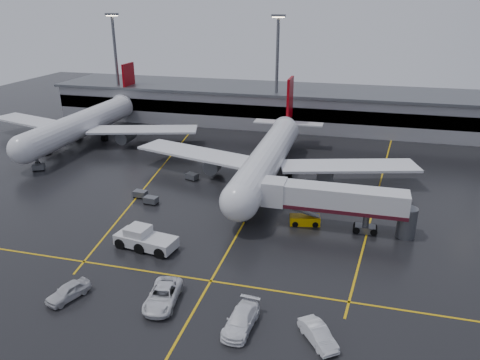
# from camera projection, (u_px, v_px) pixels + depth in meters

# --- Properties ---
(ground) EXTENTS (220.00, 220.00, 0.00)m
(ground) POSITION_uv_depth(u_px,v_px,m) (256.00, 201.00, 69.84)
(ground) COLOR black
(ground) RESTS_ON ground
(apron_line_centre) EXTENTS (0.25, 90.00, 0.02)m
(apron_line_centre) POSITION_uv_depth(u_px,v_px,m) (256.00, 201.00, 69.84)
(apron_line_centre) COLOR gold
(apron_line_centre) RESTS_ON ground
(apron_line_stop) EXTENTS (60.00, 0.25, 0.02)m
(apron_line_stop) POSITION_uv_depth(u_px,v_px,m) (211.00, 281.00, 50.03)
(apron_line_stop) COLOR gold
(apron_line_stop) RESTS_ON ground
(apron_line_left) EXTENTS (9.99, 69.35, 0.02)m
(apron_line_left) POSITION_uv_depth(u_px,v_px,m) (161.00, 168.00, 83.60)
(apron_line_left) COLOR gold
(apron_line_left) RESTS_ON ground
(apron_line_right) EXTENTS (7.57, 69.64, 0.02)m
(apron_line_right) POSITION_uv_depth(u_px,v_px,m) (379.00, 188.00, 74.57)
(apron_line_right) COLOR gold
(apron_line_right) RESTS_ON ground
(terminal) EXTENTS (122.00, 19.00, 8.60)m
(terminal) POSITION_uv_depth(u_px,v_px,m) (301.00, 107.00, 111.44)
(terminal) COLOR gray
(terminal) RESTS_ON ground
(light_mast_left) EXTENTS (3.00, 1.20, 25.45)m
(light_mast_left) POSITION_uv_depth(u_px,v_px,m) (116.00, 61.00, 113.09)
(light_mast_left) COLOR #595B60
(light_mast_left) RESTS_ON ground
(light_mast_mid) EXTENTS (3.00, 1.20, 25.45)m
(light_mast_mid) POSITION_uv_depth(u_px,v_px,m) (277.00, 66.00, 103.59)
(light_mast_mid) COLOR #595B60
(light_mast_mid) RESTS_ON ground
(main_airliner) EXTENTS (48.80, 45.60, 14.10)m
(main_airliner) POSITION_uv_depth(u_px,v_px,m) (269.00, 155.00, 77.05)
(main_airliner) COLOR silver
(main_airliner) RESTS_ON ground
(second_airliner) EXTENTS (48.80, 45.60, 14.10)m
(second_airliner) POSITION_uv_depth(u_px,v_px,m) (86.00, 122.00, 97.83)
(second_airliner) COLOR silver
(second_airliner) RESTS_ON ground
(jet_bridge) EXTENTS (19.90, 3.40, 6.05)m
(jet_bridge) POSITION_uv_depth(u_px,v_px,m) (335.00, 201.00, 60.19)
(jet_bridge) COLOR silver
(jet_bridge) RESTS_ON ground
(pushback_tractor) EXTENTS (8.01, 4.33, 2.72)m
(pushback_tractor) POSITION_uv_depth(u_px,v_px,m) (145.00, 240.00, 56.45)
(pushback_tractor) COLOR silver
(pushback_tractor) RESTS_ON ground
(belt_loader) EXTENTS (4.29, 2.58, 2.55)m
(belt_loader) POSITION_uv_depth(u_px,v_px,m) (305.00, 220.00, 62.49)
(belt_loader) COLOR #DDA605
(belt_loader) RESTS_ON ground
(service_van_a) EXTENTS (3.61, 6.50, 1.72)m
(service_van_a) POSITION_uv_depth(u_px,v_px,m) (163.00, 296.00, 46.10)
(service_van_a) COLOR silver
(service_van_a) RESTS_ON ground
(service_van_b) EXTENTS (2.84, 5.94, 1.67)m
(service_van_b) POSITION_uv_depth(u_px,v_px,m) (241.00, 320.00, 42.65)
(service_van_b) COLOR white
(service_van_b) RESTS_ON ground
(service_van_c) EXTENTS (4.13, 4.78, 1.56)m
(service_van_c) POSITION_uv_depth(u_px,v_px,m) (318.00, 334.00, 40.91)
(service_van_c) COLOR silver
(service_van_c) RESTS_ON ground
(service_van_d) EXTENTS (3.36, 5.04, 1.59)m
(service_van_d) POSITION_uv_depth(u_px,v_px,m) (68.00, 291.00, 46.91)
(service_van_d) COLOR silver
(service_van_d) RESTS_ON ground
(baggage_cart_a) EXTENTS (2.15, 1.54, 1.12)m
(baggage_cart_a) POSITION_uv_depth(u_px,v_px,m) (151.00, 200.00, 68.76)
(baggage_cart_a) COLOR #595B60
(baggage_cart_a) RESTS_ON ground
(baggage_cart_b) EXTENTS (2.08, 1.42, 1.12)m
(baggage_cart_b) POSITION_uv_depth(u_px,v_px,m) (140.00, 194.00, 70.94)
(baggage_cart_b) COLOR #595B60
(baggage_cart_b) RESTS_ON ground
(baggage_cart_c) EXTENTS (2.33, 1.92, 1.12)m
(baggage_cart_c) POSITION_uv_depth(u_px,v_px,m) (192.00, 176.00, 77.95)
(baggage_cart_c) COLOR #595B60
(baggage_cart_c) RESTS_ON ground
(baggage_cart_d) EXTENTS (2.30, 1.85, 1.12)m
(baggage_cart_d) POSITION_uv_depth(u_px,v_px,m) (45.00, 151.00, 90.80)
(baggage_cart_d) COLOR #595B60
(baggage_cart_d) RESTS_ON ground
(baggage_cart_e) EXTENTS (2.37, 2.04, 1.12)m
(baggage_cart_e) POSITION_uv_depth(u_px,v_px,m) (39.00, 167.00, 82.29)
(baggage_cart_e) COLOR #595B60
(baggage_cart_e) RESTS_ON ground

